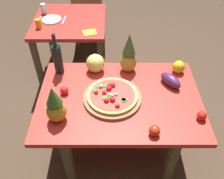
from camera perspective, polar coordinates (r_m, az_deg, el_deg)
ground_plane at (r=2.45m, az=1.32°, el=-13.89°), size 10.00×10.00×0.00m
display_table at (r=1.94m, az=1.62°, el=-3.61°), size 1.24×0.86×0.73m
background_table at (r=2.97m, az=-9.76°, el=13.72°), size 0.81×0.82×0.73m
dining_chair at (r=3.57m, az=-5.76°, el=17.09°), size 0.41×0.41×0.85m
pizza_board at (r=1.85m, az=0.00°, el=-1.91°), size 0.44×0.44×0.02m
pizza at (r=1.83m, az=-0.10°, el=-1.28°), size 0.38×0.38×0.06m
wine_bottle at (r=2.06m, az=-12.68°, el=7.06°), size 0.08×0.08×0.36m
pineapple_left at (r=2.02m, az=3.81°, el=8.01°), size 0.14×0.14×0.35m
pineapple_right at (r=1.67m, az=-13.17°, el=-3.78°), size 0.14×0.14×0.30m
melon at (r=2.07m, az=-3.98°, el=6.14°), size 0.16×0.16×0.16m
bell_pepper at (r=2.14m, az=15.19°, el=5.10°), size 0.10×0.10×0.11m
eggplant at (r=2.00m, az=13.44°, el=2.13°), size 0.19×0.22×0.09m
tomato_by_bottle at (r=1.81m, az=20.14°, el=-5.76°), size 0.07×0.07×0.07m
tomato_beside_pepper at (r=1.64m, az=9.84°, el=-9.44°), size 0.08×0.08×0.08m
tomato_at_corner at (r=1.91m, az=-11.17°, el=-0.25°), size 0.06×0.06×0.06m
drinking_glass_juice at (r=2.81m, az=-16.92°, el=14.50°), size 0.06×0.06×0.10m
drinking_glass_water at (r=3.09m, az=-15.77°, el=17.70°), size 0.06×0.06×0.11m
dinner_plate at (r=2.94m, az=-14.02°, el=15.52°), size 0.22×0.22×0.02m
fork_utensil at (r=2.97m, az=-16.72°, el=15.26°), size 0.02×0.18×0.01m
knife_utensil at (r=2.91m, az=-11.23°, el=15.62°), size 0.03×0.18×0.01m
napkin_folded at (r=2.64m, az=-5.34°, el=13.12°), size 0.17×0.15×0.01m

